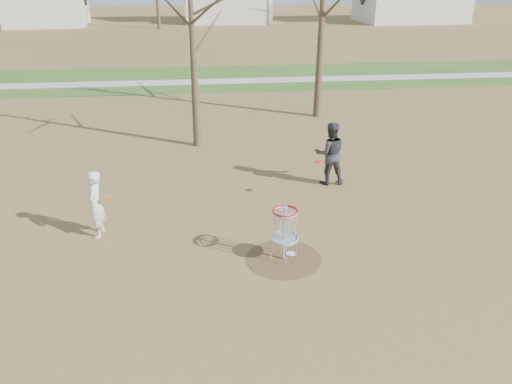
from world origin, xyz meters
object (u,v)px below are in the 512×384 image
at_px(disc_grounded, 291,254).
at_px(disc_golf_basket, 285,225).
at_px(player_standing, 95,204).
at_px(player_throwing, 330,153).

xyz_separation_m(disc_grounded, disc_golf_basket, (-0.20, -0.18, 0.89)).
relative_size(player_standing, player_throwing, 0.88).
bearing_deg(disc_golf_basket, player_throwing, 63.66).
bearing_deg(disc_grounded, player_standing, 162.57).
distance_m(player_standing, disc_golf_basket, 4.86).
bearing_deg(disc_golf_basket, disc_grounded, 41.91).
relative_size(player_standing, disc_golf_basket, 1.31).
bearing_deg(disc_grounded, player_throwing, 64.91).
bearing_deg(player_throwing, disc_grounded, 67.06).
bearing_deg(disc_golf_basket, player_standing, 159.82).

